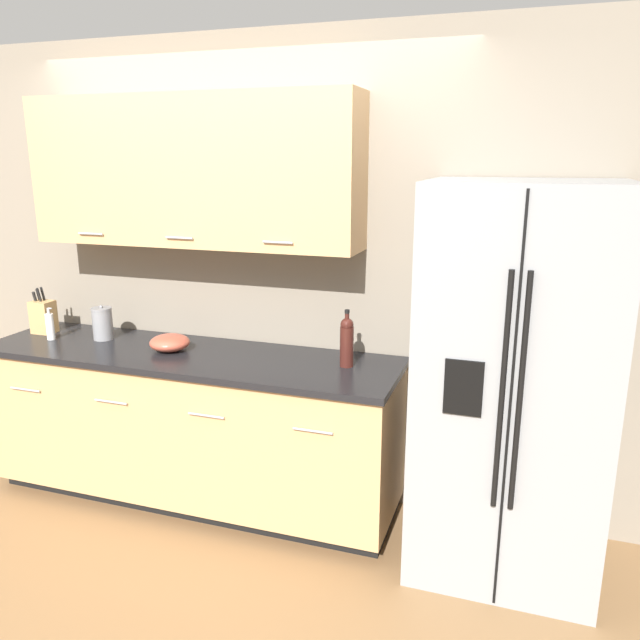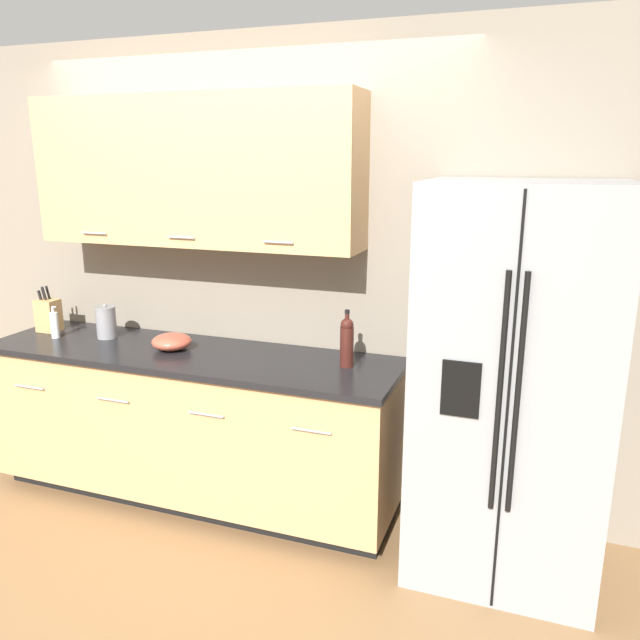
# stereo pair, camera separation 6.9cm
# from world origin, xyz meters

# --- Properties ---
(ground_plane) EXTENTS (14.00, 14.00, 0.00)m
(ground_plane) POSITION_xyz_m (0.00, 0.00, 0.00)
(ground_plane) COLOR olive
(wall_back) EXTENTS (10.00, 0.39, 2.60)m
(wall_back) POSITION_xyz_m (-0.06, 1.11, 1.45)
(wall_back) COLOR gray
(wall_back) RESTS_ON ground_plane
(counter_unit) EXTENTS (2.39, 0.64, 0.90)m
(counter_unit) POSITION_xyz_m (-0.23, 0.82, 0.46)
(counter_unit) COLOR black
(counter_unit) RESTS_ON ground_plane
(refrigerator) EXTENTS (0.85, 0.73, 1.85)m
(refrigerator) POSITION_xyz_m (1.51, 0.78, 0.93)
(refrigerator) COLOR gray
(refrigerator) RESTS_ON ground_plane
(knife_block) EXTENTS (0.13, 0.11, 0.29)m
(knife_block) POSITION_xyz_m (-1.26, 0.89, 1.00)
(knife_block) COLOR tan
(knife_block) RESTS_ON counter_unit
(wine_bottle) EXTENTS (0.07, 0.07, 0.30)m
(wine_bottle) POSITION_xyz_m (0.68, 0.87, 1.04)
(wine_bottle) COLOR #3D1914
(wine_bottle) RESTS_ON counter_unit
(soap_dispenser) EXTENTS (0.05, 0.05, 0.19)m
(soap_dispenser) POSITION_xyz_m (-1.12, 0.78, 0.98)
(soap_dispenser) COLOR white
(soap_dispenser) RESTS_ON counter_unit
(steel_canister) EXTENTS (0.12, 0.12, 0.21)m
(steel_canister) POSITION_xyz_m (-0.83, 0.89, 1.00)
(steel_canister) COLOR gray
(steel_canister) RESTS_ON counter_unit
(mixing_bowl) EXTENTS (0.22, 0.22, 0.09)m
(mixing_bowl) POSITION_xyz_m (-0.33, 0.81, 0.94)
(mixing_bowl) COLOR #B24C38
(mixing_bowl) RESTS_ON counter_unit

